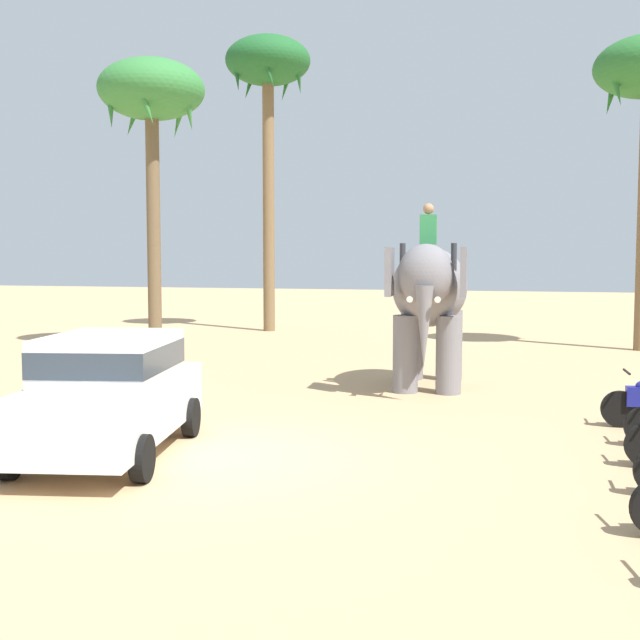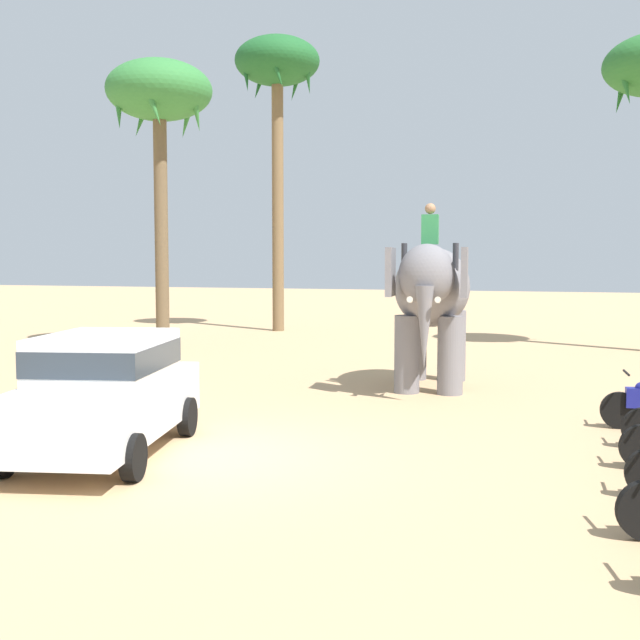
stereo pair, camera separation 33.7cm
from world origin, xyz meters
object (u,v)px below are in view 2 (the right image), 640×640
object	(u,v)px
palm_tree_behind_elephant	(277,74)
palm_tree_left_of_road	(159,100)
car_sedan_foreground	(105,389)
elephant_with_mahout	(431,295)

from	to	relation	value
palm_tree_behind_elephant	palm_tree_left_of_road	xyz separation A→B (m)	(-1.21, -6.73, -2.13)
car_sedan_foreground	elephant_with_mahout	size ratio (longest dim) A/B	1.11
elephant_with_mahout	palm_tree_left_of_road	world-z (taller)	palm_tree_left_of_road
car_sedan_foreground	palm_tree_left_of_road	world-z (taller)	palm_tree_left_of_road
elephant_with_mahout	palm_tree_left_of_road	distance (m)	11.87
car_sedan_foreground	palm_tree_behind_elephant	xyz separation A→B (m)	(-4.66, 18.78, 8.78)
car_sedan_foreground	palm_tree_behind_elephant	world-z (taller)	palm_tree_behind_elephant
elephant_with_mahout	palm_tree_behind_elephant	size ratio (longest dim) A/B	0.36
elephant_with_mahout	palm_tree_behind_elephant	xyz separation A→B (m)	(-8.01, 11.68, 7.71)
car_sedan_foreground	palm_tree_behind_elephant	size ratio (longest dim) A/B	0.39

